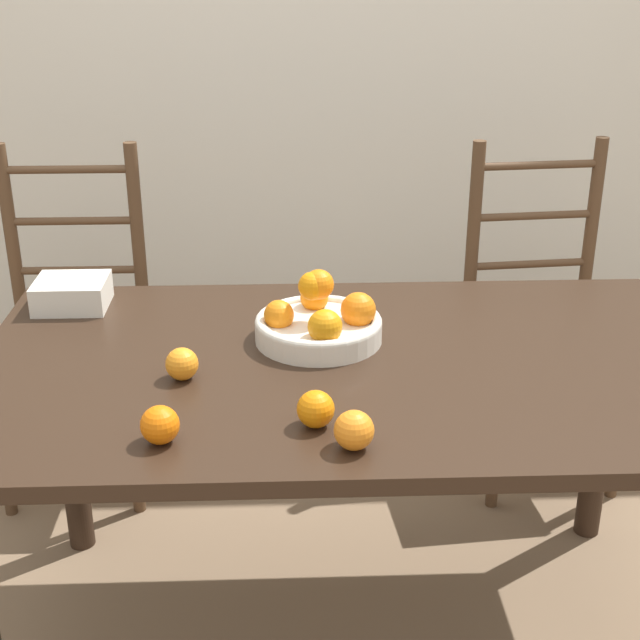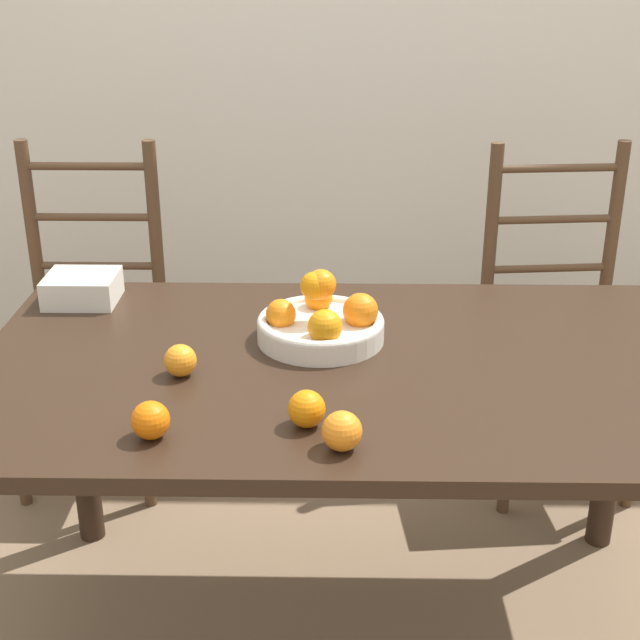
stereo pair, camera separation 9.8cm
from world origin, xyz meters
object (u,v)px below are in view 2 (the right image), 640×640
object	(u,v)px
orange_loose_0	(180,361)
chair_left	(91,327)
orange_loose_3	(342,431)
orange_loose_1	(151,420)
orange_loose_2	(307,409)
book_stack	(82,288)
chair_right	(557,331)
fruit_bowl	(322,322)

from	to	relation	value
orange_loose_0	chair_left	xyz separation A→B (m)	(-0.43, 0.84, -0.30)
chair_left	orange_loose_3	bearing A→B (deg)	-56.04
orange_loose_1	orange_loose_2	distance (m)	0.28
orange_loose_2	chair_left	bearing A→B (deg)	123.64
orange_loose_3	book_stack	size ratio (longest dim) A/B	0.42
orange_loose_3	chair_right	xyz separation A→B (m)	(0.66, 1.12, -0.30)
orange_loose_2	chair_left	xyz separation A→B (m)	(-0.69, 1.04, -0.30)
orange_loose_3	chair_left	world-z (taller)	chair_left
fruit_bowl	book_stack	bearing A→B (deg)	159.44
orange_loose_3	chair_left	distance (m)	1.38
fruit_bowl	orange_loose_3	xyz separation A→B (m)	(0.04, -0.46, -0.01)
orange_loose_0	orange_loose_2	size ratio (longest dim) A/B	0.96
orange_loose_0	orange_loose_2	world-z (taller)	orange_loose_2
orange_loose_3	book_stack	world-z (taller)	orange_loose_3
fruit_bowl	book_stack	size ratio (longest dim) A/B	1.65
orange_loose_3	orange_loose_1	bearing A→B (deg)	174.39
orange_loose_1	chair_left	xyz separation A→B (m)	(-0.41, 1.09, -0.30)
fruit_bowl	chair_right	bearing A→B (deg)	43.04
chair_left	book_stack	xyz separation A→B (m)	(0.12, -0.44, 0.30)
orange_loose_3	book_stack	distance (m)	0.94
orange_loose_1	orange_loose_3	world-z (taller)	orange_loose_3
orange_loose_3	chair_right	bearing A→B (deg)	59.39
fruit_bowl	orange_loose_1	distance (m)	0.52
orange_loose_1	orange_loose_2	bearing A→B (deg)	9.55
orange_loose_2	book_stack	size ratio (longest dim) A/B	0.41
fruit_bowl	orange_loose_2	xyz separation A→B (m)	(-0.02, -0.38, -0.01)
chair_left	orange_loose_2	bearing A→B (deg)	-56.42
orange_loose_0	chair_right	distance (m)	1.33
orange_loose_0	chair_left	world-z (taller)	chair_left
orange_loose_1	book_stack	distance (m)	0.71
orange_loose_2	chair_left	world-z (taller)	chair_left
orange_loose_1	chair_left	world-z (taller)	chair_left
fruit_bowl	orange_loose_2	world-z (taller)	fruit_bowl
chair_right	orange_loose_1	bearing A→B (deg)	-138.11
orange_loose_0	book_stack	world-z (taller)	book_stack
orange_loose_0	chair_left	size ratio (longest dim) A/B	0.07
orange_loose_0	orange_loose_2	xyz separation A→B (m)	(0.27, -0.20, 0.00)
chair_right	orange_loose_3	bearing A→B (deg)	-125.91
book_stack	orange_loose_2	bearing A→B (deg)	-46.49
orange_loose_0	orange_loose_3	world-z (taller)	orange_loose_3
orange_loose_0	orange_loose_3	xyz separation A→B (m)	(0.33, -0.28, 0.00)
orange_loose_2	chair_right	world-z (taller)	chair_right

